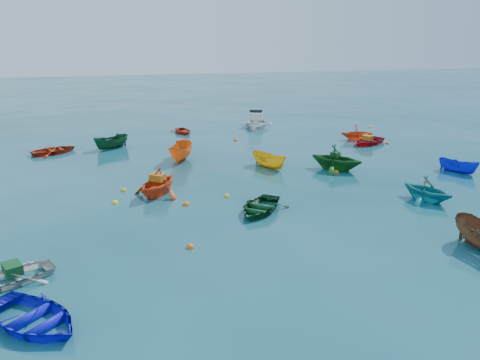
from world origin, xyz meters
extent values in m
plane|color=#0A4249|center=(0.00, 0.00, 0.00)|extent=(160.00, 160.00, 0.00)
imported|color=#1012CD|center=(-8.78, -6.01, 0.00)|extent=(4.17, 4.17, 0.71)
imported|color=beige|center=(-9.96, -3.15, 0.00)|extent=(3.35, 2.97, 0.57)
imported|color=#EF4516|center=(-4.47, 4.70, 0.00)|extent=(3.80, 3.89, 1.55)
imported|color=gold|center=(2.70, 8.37, 0.00)|extent=(2.22, 2.96, 1.08)
imported|color=#0F421E|center=(0.05, 1.19, 0.00)|extent=(3.74, 3.91, 0.66)
imported|color=teal|center=(8.64, 0.69, 0.00)|extent=(3.13, 3.30, 1.37)
imported|color=#B0280E|center=(-10.95, 15.39, 0.00)|extent=(3.70, 3.31, 0.63)
imported|color=orange|center=(-2.48, 11.38, 0.00)|extent=(2.36, 3.61, 1.31)
imported|color=#13551A|center=(6.54, 6.90, 0.00)|extent=(4.19, 4.20, 1.68)
imported|color=#B10E18|center=(11.90, 12.87, 0.00)|extent=(3.96, 3.61, 0.67)
imported|color=#101CCA|center=(13.53, 4.71, 0.00)|extent=(2.00, 2.50, 0.92)
imported|color=#B2230E|center=(-1.32, 20.32, 0.00)|extent=(2.22, 2.77, 0.51)
imported|color=#EB4816|center=(11.78, 14.40, 0.00)|extent=(2.92, 2.66, 1.32)
imported|color=#0F4321|center=(-7.04, 15.91, 0.00)|extent=(2.94, 2.46, 1.09)
imported|color=white|center=(5.37, 21.29, 0.00)|extent=(4.19, 4.93, 1.47)
cube|color=#114720|center=(-9.87, -3.11, 0.46)|extent=(0.80, 0.88, 0.35)
cube|color=#C26413|center=(-4.44, 4.74, 0.95)|extent=(0.91, 0.87, 0.35)
cube|color=#104217|center=(6.47, 6.97, 0.98)|extent=(0.72, 0.72, 0.28)
cube|color=#C06813|center=(11.82, 12.82, 0.51)|extent=(0.82, 0.88, 0.34)
sphere|color=orange|center=(-3.69, -1.95, 0.00)|extent=(0.32, 0.32, 0.32)
sphere|color=yellow|center=(-6.65, 3.95, 0.00)|extent=(0.32, 0.32, 0.32)
sphere|color=#FD600D|center=(10.46, 3.35, 0.00)|extent=(0.30, 0.30, 0.30)
sphere|color=yellow|center=(-6.22, 5.82, 0.00)|extent=(0.33, 0.33, 0.33)
sphere|color=orange|center=(-3.23, 2.89, 0.00)|extent=(0.35, 0.35, 0.35)
sphere|color=yellow|center=(-1.03, 3.63, 0.00)|extent=(0.32, 0.32, 0.32)
sphere|color=orange|center=(6.29, 6.30, 0.00)|extent=(0.36, 0.36, 0.36)
sphere|color=yellow|center=(-2.13, 15.63, 0.00)|extent=(0.39, 0.39, 0.39)
sphere|color=#FF640D|center=(2.37, 16.43, 0.00)|extent=(0.36, 0.36, 0.36)
sphere|color=yellow|center=(15.31, 18.77, 0.00)|extent=(0.30, 0.30, 0.30)
camera|label=1|loc=(-5.67, -18.70, 8.07)|focal=35.00mm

